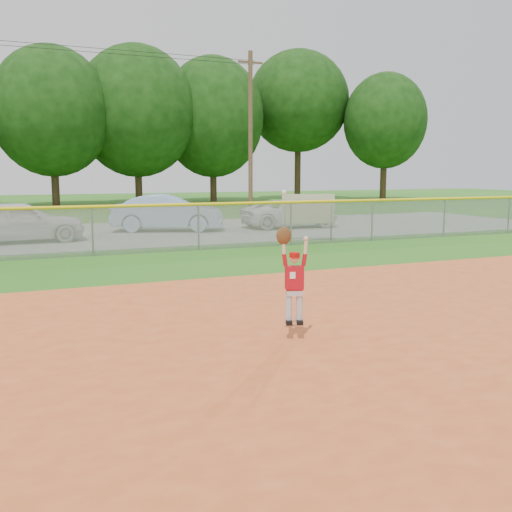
{
  "coord_description": "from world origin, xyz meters",
  "views": [
    {
      "loc": [
        -1.98,
        -7.73,
        2.55
      ],
      "look_at": [
        1.75,
        1.29,
        1.1
      ],
      "focal_mm": 40.0,
      "sensor_mm": 36.0,
      "label": 1
    }
  ],
  "objects_px": {
    "car_white_a": "(20,221)",
    "ballplayer": "(293,276)",
    "car_blue": "(168,213)",
    "sponsor_sign": "(308,210)",
    "car_white_b": "(290,214)"
  },
  "relations": [
    {
      "from": "car_white_a",
      "to": "ballplayer",
      "type": "bearing_deg",
      "value": -169.02
    },
    {
      "from": "car_blue",
      "to": "sponsor_sign",
      "type": "bearing_deg",
      "value": -122.69
    },
    {
      "from": "car_white_a",
      "to": "car_white_b",
      "type": "relative_size",
      "value": 1.0
    },
    {
      "from": "car_white_a",
      "to": "ballplayer",
      "type": "height_order",
      "value": "ballplayer"
    },
    {
      "from": "sponsor_sign",
      "to": "car_blue",
      "type": "bearing_deg",
      "value": 127.36
    },
    {
      "from": "car_white_a",
      "to": "sponsor_sign",
      "type": "relative_size",
      "value": 2.36
    },
    {
      "from": "car_blue",
      "to": "car_white_b",
      "type": "bearing_deg",
      "value": -75.63
    },
    {
      "from": "car_blue",
      "to": "car_white_b",
      "type": "xyz_separation_m",
      "value": [
        5.53,
        -0.54,
        -0.15
      ]
    },
    {
      "from": "sponsor_sign",
      "to": "ballplayer",
      "type": "bearing_deg",
      "value": -118.74
    },
    {
      "from": "sponsor_sign",
      "to": "ballplayer",
      "type": "relative_size",
      "value": 0.93
    },
    {
      "from": "car_blue",
      "to": "ballplayer",
      "type": "xyz_separation_m",
      "value": [
        -2.1,
        -16.33,
        0.2
      ]
    },
    {
      "from": "car_white_b",
      "to": "sponsor_sign",
      "type": "height_order",
      "value": "sponsor_sign"
    },
    {
      "from": "car_white_a",
      "to": "car_blue",
      "type": "relative_size",
      "value": 0.95
    },
    {
      "from": "car_white_b",
      "to": "ballplayer",
      "type": "distance_m",
      "value": 17.54
    },
    {
      "from": "car_blue",
      "to": "car_white_b",
      "type": "relative_size",
      "value": 1.05
    }
  ]
}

